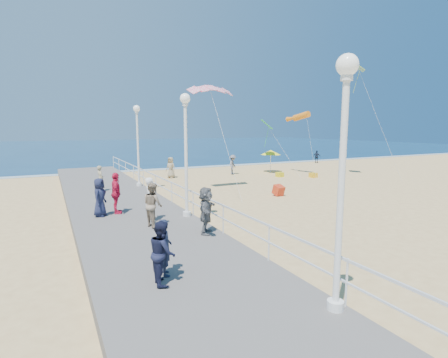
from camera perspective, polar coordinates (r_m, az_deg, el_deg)
name	(u,v)px	position (r m, az deg, el deg)	size (l,w,h in m)	color
ground	(285,212)	(18.28, 9.91, -5.27)	(160.00, 160.00, 0.00)	#DEB974
ocean	(103,147)	(80.04, -19.11, 4.93)	(160.00, 90.00, 0.05)	#0D2C50
surf_line	(165,169)	(36.56, -9.59, 1.63)	(160.00, 1.20, 0.04)	silver
boardwalk	(139,226)	(15.12, -13.76, -7.52)	(5.00, 44.00, 0.40)	slate
railing	(193,196)	(15.58, -5.08, -2.86)	(0.05, 42.00, 0.55)	white
lamp_post_near	(343,159)	(7.47, 18.80, 3.11)	(0.44, 0.44, 5.32)	white
lamp_post_mid	(186,142)	(15.18, -6.26, 6.00)	(0.44, 0.44, 5.32)	white
lamp_post_far	(138,137)	(23.82, -13.93, 6.68)	(0.44, 0.44, 5.32)	white
woman_holding_toddler	(151,199)	(14.91, -11.89, -3.25)	(0.67, 0.44, 1.84)	white
toddler_held	(153,191)	(15.04, -11.52, -1.99)	(0.36, 0.28, 0.73)	#2E3AAF
spectator_0	(165,247)	(9.51, -9.62, -10.94)	(0.55, 0.36, 1.52)	#161D32
spectator_1	(153,205)	(14.05, -11.53, -4.12)	(0.86, 0.67, 1.76)	gray
spectator_3	(116,193)	(16.54, -17.21, -2.24)	(1.10, 0.46, 1.88)	#D31A42
spectator_4	(100,197)	(16.29, -19.64, -2.83)	(0.83, 0.54, 1.70)	#1A1F3A
spectator_5	(206,210)	(12.89, -2.97, -5.13)	(1.62, 0.52, 1.74)	#595A5E
spectator_6	(100,178)	(22.69, -19.53, 0.09)	(0.58, 0.38, 1.58)	#9B8D6B
spectator_7	(162,252)	(9.03, -10.06, -11.72)	(0.78, 0.61, 1.61)	#181B34
beach_walker_a	(233,165)	(31.97, 1.45, 2.36)	(1.17, 0.67, 1.81)	slate
beach_walker_b	(317,157)	(43.74, 14.90, 3.53)	(0.89, 0.37, 1.52)	#182235
beach_walker_c	(171,168)	(30.08, -8.69, 1.86)	(0.87, 0.57, 1.79)	gray
box_kite	(278,191)	(22.27, 8.89, -1.99)	(0.55, 0.55, 0.60)	red
beach_umbrella	(271,152)	(33.78, 7.63, 4.33)	(1.90, 1.90, 2.14)	white
beach_chair_left	(280,175)	(30.85, 9.08, 0.72)	(0.55, 0.55, 0.40)	yellow
beach_chair_right	(313,175)	(31.06, 14.35, 0.61)	(0.55, 0.55, 0.40)	yellow
kite_parafoil	(211,88)	(23.36, -2.16, 14.67)	(3.08, 0.90, 0.30)	#EF1C4C
kite_windsock	(301,116)	(32.37, 12.52, 9.98)	(0.56, 0.56, 2.72)	orange
kite_diamond_multi	(357,66)	(32.17, 20.93, 16.81)	(1.37, 1.37, 0.02)	blue
kite_diamond_green	(267,124)	(31.60, 6.99, 8.85)	(1.31, 1.31, 0.02)	green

